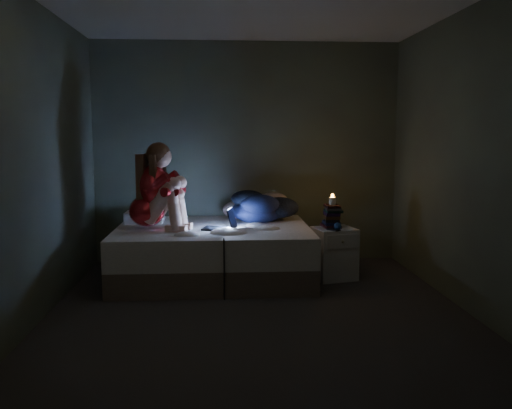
{
  "coord_description": "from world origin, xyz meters",
  "views": [
    {
      "loc": [
        -0.31,
        -4.5,
        1.52
      ],
      "look_at": [
        0.05,
        1.0,
        0.8
      ],
      "focal_mm": 37.69,
      "sensor_mm": 36.0,
      "label": 1
    }
  ],
  "objects": [
    {
      "name": "nightstand",
      "position": [
        0.88,
        0.99,
        0.27
      ],
      "size": [
        0.48,
        0.45,
        0.54
      ],
      "primitive_type": "cube",
      "rotation": [
        0.0,
        0.0,
        0.24
      ],
      "color": "silver",
      "rests_on": "ground"
    },
    {
      "name": "wall_left",
      "position": [
        -1.81,
        0.0,
        1.3
      ],
      "size": [
        0.02,
        3.8,
        2.6
      ],
      "primitive_type": "cube",
      "color": "#57644B",
      "rests_on": "ground"
    },
    {
      "name": "clothes_pile",
      "position": [
        0.09,
        1.43,
        0.74
      ],
      "size": [
        0.7,
        0.6,
        0.37
      ],
      "primitive_type": null,
      "rotation": [
        0.0,
        0.0,
        -0.21
      ],
      "color": "#112347",
      "rests_on": "bed"
    },
    {
      "name": "blue_orb",
      "position": [
        0.85,
        0.87,
        0.58
      ],
      "size": [
        0.08,
        0.08,
        0.08
      ],
      "primitive_type": "sphere",
      "color": "navy",
      "rests_on": "nightstand"
    },
    {
      "name": "wall_right",
      "position": [
        1.81,
        0.0,
        1.3
      ],
      "size": [
        0.02,
        3.8,
        2.6
      ],
      "primitive_type": "cube",
      "color": "#57644B",
      "rests_on": "ground"
    },
    {
      "name": "laptop",
      "position": [
        -0.34,
        0.92,
        0.67
      ],
      "size": [
        0.37,
        0.3,
        0.23
      ],
      "primitive_type": null,
      "rotation": [
        0.0,
        0.0,
        -0.25
      ],
      "color": "black",
      "rests_on": "bed"
    },
    {
      "name": "candle",
      "position": [
        0.86,
        1.06,
        0.83
      ],
      "size": [
        0.07,
        0.07,
        0.08
      ],
      "primitive_type": "cylinder",
      "color": "beige",
      "rests_on": "book_stack"
    },
    {
      "name": "pillow",
      "position": [
        -1.16,
        1.43,
        0.61
      ],
      "size": [
        0.41,
        0.29,
        0.12
      ],
      "primitive_type": "cube",
      "color": "white",
      "rests_on": "bed"
    },
    {
      "name": "wall_front",
      "position": [
        0.0,
        -1.91,
        1.3
      ],
      "size": [
        3.6,
        0.02,
        2.6
      ],
      "primitive_type": "cube",
      "color": "#57644B",
      "rests_on": "ground"
    },
    {
      "name": "woman",
      "position": [
        -1.07,
        1.0,
        1.0
      ],
      "size": [
        0.63,
        0.49,
        0.89
      ],
      "primitive_type": null,
      "rotation": [
        0.0,
        0.0,
        -0.26
      ],
      "color": "maroon",
      "rests_on": "bed"
    },
    {
      "name": "bed",
      "position": [
        -0.4,
        1.1,
        0.28
      ],
      "size": [
        2.02,
        1.51,
        0.55
      ],
      "primitive_type": null,
      "color": "beige",
      "rests_on": "ground"
    },
    {
      "name": "wall_back",
      "position": [
        0.0,
        1.91,
        1.3
      ],
      "size": [
        3.6,
        0.02,
        2.6
      ],
      "primitive_type": "cube",
      "color": "#57644B",
      "rests_on": "ground"
    },
    {
      "name": "phone",
      "position": [
        0.81,
        0.88,
        0.55
      ],
      "size": [
        0.11,
        0.16,
        0.01
      ],
      "primitive_type": "cube",
      "rotation": [
        0.0,
        0.0,
        0.36
      ],
      "color": "black",
      "rests_on": "nightstand"
    },
    {
      "name": "floor",
      "position": [
        0.0,
        0.0,
        -0.01
      ],
      "size": [
        3.6,
        3.8,
        0.02
      ],
      "primitive_type": "cube",
      "color": "#312D2B",
      "rests_on": "ground"
    },
    {
      "name": "book_stack",
      "position": [
        0.86,
        1.06,
        0.67
      ],
      "size": [
        0.19,
        0.25,
        0.25
      ],
      "primitive_type": null,
      "color": "black",
      "rests_on": "nightstand"
    }
  ]
}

